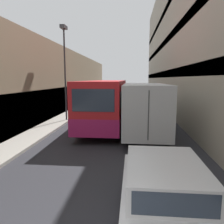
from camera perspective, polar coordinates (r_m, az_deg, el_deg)
ground_plane at (r=16.58m, az=1.64°, el=-2.67°), size 150.00×150.00×0.00m
sidewalk_left at (r=17.44m, az=-13.44°, el=-2.11°), size 1.60×60.00×0.14m
building_left_shopfront at (r=17.86m, az=-19.58°, el=6.82°), size 2.40×60.00×6.24m
building_right_apartment at (r=17.34m, az=21.74°, el=22.05°), size 2.40×60.00×14.94m
car_hatchback at (r=5.06m, az=13.59°, el=-21.08°), size 1.81×4.12×1.52m
bus at (r=15.13m, az=-1.71°, el=2.58°), size 2.51×9.65×3.13m
box_truck at (r=13.36m, az=8.30°, el=1.48°), size 2.34×8.18×2.97m
street_lamp at (r=16.99m, az=-12.30°, el=14.16°), size 0.36×0.80×6.95m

